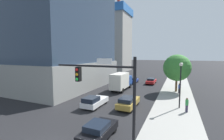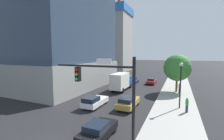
{
  "view_description": "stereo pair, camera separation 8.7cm",
  "coord_description": "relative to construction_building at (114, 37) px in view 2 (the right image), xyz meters",
  "views": [
    {
      "loc": [
        7.96,
        -7.03,
        6.78
      ],
      "look_at": [
        0.45,
        10.3,
        4.92
      ],
      "focal_mm": 24.6,
      "sensor_mm": 36.0,
      "label": 1
    },
    {
      "loc": [
        8.04,
        -6.99,
        6.78
      ],
      "look_at": [
        0.45,
        10.3,
        4.92
      ],
      "focal_mm": 24.6,
      "sensor_mm": 36.0,
      "label": 2
    }
  ],
  "objects": [
    {
      "name": "street_lamp",
      "position": [
        26.3,
        -40.7,
        -10.67
      ],
      "size": [
        0.44,
        0.44,
        5.69
      ],
      "color": "black",
      "rests_on": "sidewalk"
    },
    {
      "name": "traffic_light_pole",
      "position": [
        21.68,
        -52.11,
        -9.95
      ],
      "size": [
        6.06,
        0.48,
        6.52
      ],
      "color": "black",
      "rests_on": "sidewalk"
    },
    {
      "name": "pedestrian_green_shirt",
      "position": [
        27.07,
        -41.96,
        -13.54
      ],
      "size": [
        0.34,
        0.34,
        1.69
      ],
      "color": "#38334C",
      "rests_on": "sidewalk"
    },
    {
      "name": "box_truck",
      "position": [
        16.03,
        -33.94,
        -12.73
      ],
      "size": [
        2.24,
        6.96,
        3.34
      ],
      "color": "#1E4799",
      "rests_on": "ground"
    },
    {
      "name": "car_black",
      "position": [
        20.26,
        -50.82,
        -13.85
      ],
      "size": [
        1.86,
        4.04,
        1.39
      ],
      "color": "black",
      "rests_on": "ground"
    },
    {
      "name": "car_gold",
      "position": [
        20.26,
        -42.84,
        -13.79
      ],
      "size": [
        1.9,
        4.62,
        1.47
      ],
      "color": "#AD8938",
      "rests_on": "ground"
    },
    {
      "name": "car_blue",
      "position": [
        16.03,
        -25.49,
        -13.85
      ],
      "size": [
        1.81,
        4.15,
        1.4
      ],
      "color": "#233D9E",
      "rests_on": "ground"
    },
    {
      "name": "car_red",
      "position": [
        20.26,
        -24.82,
        -13.87
      ],
      "size": [
        1.83,
        4.58,
        1.34
      ],
      "color": "red",
      "rests_on": "ground"
    },
    {
      "name": "car_white",
      "position": [
        16.03,
        -44.21,
        -13.84
      ],
      "size": [
        1.95,
        4.29,
        1.47
      ],
      "color": "silver",
      "rests_on": "ground"
    },
    {
      "name": "sidewalk",
      "position": [
        25.77,
        -34.22,
        -14.48
      ],
      "size": [
        5.25,
        120.0,
        0.15
      ],
      "primitive_type": "cube",
      "color": "#9E9B93",
      "rests_on": "ground"
    },
    {
      "name": "pedestrian_blue_shirt",
      "position": [
        26.28,
        -32.67,
        -13.52
      ],
      "size": [
        0.34,
        0.34,
        1.73
      ],
      "color": "black",
      "rests_on": "sidewalk"
    },
    {
      "name": "street_tree",
      "position": [
        25.78,
        -31.42,
        -10.08
      ],
      "size": [
        4.78,
        4.78,
        6.72
      ],
      "color": "brown",
      "rests_on": "sidewalk"
    },
    {
      "name": "construction_building",
      "position": [
        0.0,
        0.0,
        0.0
      ],
      "size": [
        13.7,
        17.84,
        33.91
      ],
      "color": "#9E9B93",
      "rests_on": "ground"
    }
  ]
}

